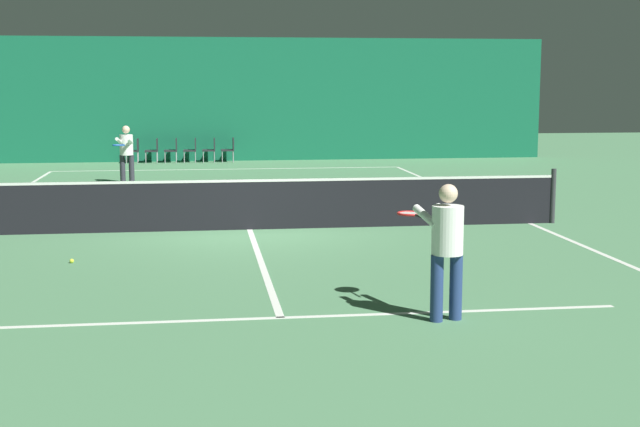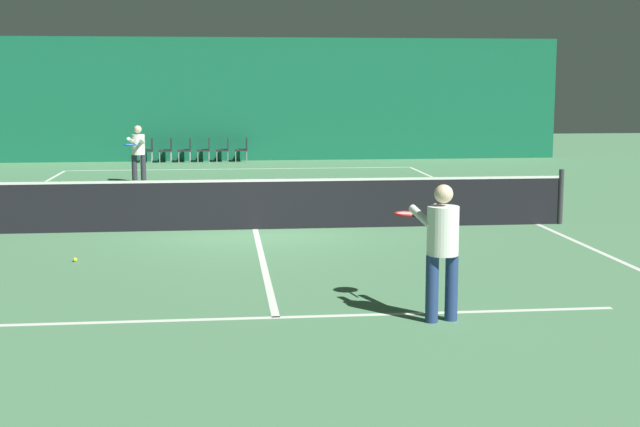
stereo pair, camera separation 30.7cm
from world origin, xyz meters
TOP-DOWN VIEW (x-y plane):
  - ground_plane at (0.00, 0.00)m, footprint 60.00×60.00m
  - backdrop_curtain at (0.00, 15.03)m, footprint 23.00×0.12m
  - court_line_baseline_far at (0.00, 11.90)m, footprint 11.00×0.10m
  - court_line_service_far at (0.00, 6.40)m, footprint 8.25×0.10m
  - court_line_service_near at (0.00, -6.40)m, footprint 8.25×0.10m
  - court_line_sideline_right at (5.50, 0.00)m, footprint 0.10×23.80m
  - court_line_centre at (0.00, 0.00)m, footprint 0.10×12.80m
  - tennis_net at (0.00, 0.00)m, footprint 12.00×0.10m
  - player_near at (1.89, -6.72)m, footprint 0.63×1.36m
  - player_far at (-2.89, 8.27)m, footprint 0.51×1.34m
  - courtside_chair_0 at (-3.11, 14.48)m, footprint 0.44×0.44m
  - courtside_chair_1 at (-2.46, 14.48)m, footprint 0.44×0.44m
  - courtside_chair_2 at (-1.81, 14.48)m, footprint 0.44×0.44m
  - courtside_chair_3 at (-1.16, 14.48)m, footprint 0.44×0.44m
  - courtside_chair_4 at (-0.51, 14.48)m, footprint 0.44×0.44m
  - courtside_chair_5 at (0.14, 14.48)m, footprint 0.44×0.44m
  - tennis_ball at (-2.88, -2.77)m, footprint 0.07×0.07m

SIDE VIEW (x-z plane):
  - ground_plane at x=0.00m, z-range 0.00..0.00m
  - court_line_baseline_far at x=0.00m, z-range 0.00..0.00m
  - court_line_service_far at x=0.00m, z-range 0.00..0.00m
  - court_line_service_near at x=0.00m, z-range 0.00..0.00m
  - court_line_sideline_right at x=5.50m, z-range 0.00..0.00m
  - court_line_centre at x=0.00m, z-range 0.00..0.00m
  - tennis_ball at x=-2.88m, z-range 0.00..0.07m
  - courtside_chair_0 at x=-3.11m, z-range 0.07..0.91m
  - courtside_chair_1 at x=-2.46m, z-range 0.07..0.91m
  - courtside_chair_2 at x=-1.81m, z-range 0.07..0.91m
  - courtside_chair_3 at x=-1.16m, z-range 0.07..0.91m
  - courtside_chair_4 at x=-0.51m, z-range 0.07..0.91m
  - courtside_chair_5 at x=0.14m, z-range 0.07..0.91m
  - tennis_net at x=0.00m, z-range -0.02..1.05m
  - player_far at x=-2.89m, z-range 0.13..1.70m
  - player_near at x=1.89m, z-range 0.13..1.73m
  - backdrop_curtain at x=0.00m, z-range 0.00..4.30m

